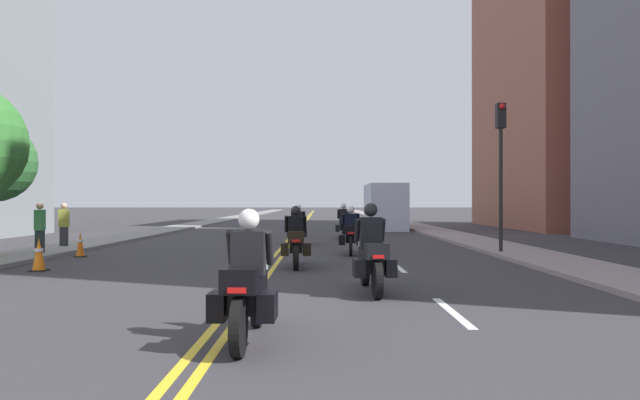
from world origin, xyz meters
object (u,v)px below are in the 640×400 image
object	(u,v)px
motorcycle_0	(248,288)
traffic_light_near	(501,150)
traffic_cone_1	(39,254)
motorcycle_1	(372,257)
pedestrian_2	(64,225)
motorcycle_3	(351,234)
motorcycle_4	(298,228)
motorcycle_5	(344,224)
motorcycle_2	(296,242)
parked_truck	(384,209)
pedestrian_1	(40,228)
traffic_cone_0	(80,244)

from	to	relation	value
motorcycle_0	traffic_light_near	bearing A→B (deg)	60.57
traffic_cone_1	motorcycle_1	bearing A→B (deg)	-22.78
motorcycle_1	pedestrian_2	bearing A→B (deg)	133.36
motorcycle_1	motorcycle_3	world-z (taller)	motorcycle_1
motorcycle_4	motorcycle_5	xyz separation A→B (m)	(1.99, 3.90, 0.00)
motorcycle_2	motorcycle_4	world-z (taller)	motorcycle_2
motorcycle_2	motorcycle_3	distance (m)	4.01
traffic_light_near	parked_truck	xyz separation A→B (m)	(-1.80, 17.06, -2.09)
pedestrian_1	parked_truck	world-z (taller)	parked_truck
motorcycle_0	motorcycle_1	bearing A→B (deg)	65.12
traffic_cone_0	traffic_cone_1	distance (m)	3.57
motorcycle_5	pedestrian_2	world-z (taller)	pedestrian_2
traffic_cone_1	pedestrian_2	distance (m)	6.81
motorcycle_5	pedestrian_2	size ratio (longest dim) A/B	1.29
traffic_cone_0	traffic_light_near	world-z (taller)	traffic_light_near
motorcycle_5	traffic_cone_0	world-z (taller)	motorcycle_5
motorcycle_3	motorcycle_5	world-z (taller)	motorcycle_5
traffic_light_near	pedestrian_2	bearing A→B (deg)	171.50
motorcycle_1	parked_truck	bearing A→B (deg)	79.92
motorcycle_4	traffic_cone_1	xyz separation A→B (m)	(-6.03, -8.61, -0.25)
motorcycle_1	traffic_light_near	distance (m)	9.28
motorcycle_5	pedestrian_2	xyz separation A→B (m)	(-10.33, -6.12, 0.20)
motorcycle_5	pedestrian_1	distance (m)	13.20
traffic_cone_1	traffic_light_near	world-z (taller)	traffic_light_near
traffic_cone_0	parked_truck	xyz separation A→B (m)	(11.41, 17.67, 0.88)
motorcycle_2	parked_truck	size ratio (longest dim) A/B	0.35
motorcycle_4	pedestrian_1	xyz separation A→B (m)	(-7.90, -4.83, 0.21)
traffic_cone_0	pedestrian_2	distance (m)	3.41
motorcycle_2	motorcycle_5	world-z (taller)	motorcycle_5
motorcycle_1	pedestrian_1	world-z (taller)	pedestrian_1
motorcycle_0	pedestrian_1	size ratio (longest dim) A/B	1.29
motorcycle_0	traffic_cone_1	bearing A→B (deg)	132.04
motorcycle_5	traffic_light_near	xyz separation A→B (m)	(4.69, -8.37, 2.70)
motorcycle_2	pedestrian_2	bearing A→B (deg)	143.95
motorcycle_0	motorcycle_5	size ratio (longest dim) A/B	1.01
motorcycle_4	traffic_cone_0	distance (m)	8.27
motorcycle_0	pedestrian_2	world-z (taller)	pedestrian_2
motorcycle_1	pedestrian_2	world-z (taller)	motorcycle_1
motorcycle_0	motorcycle_2	xyz separation A→B (m)	(0.24, 7.85, -0.02)
motorcycle_5	traffic_cone_1	xyz separation A→B (m)	(-8.02, -12.52, -0.26)
traffic_cone_1	parked_truck	xyz separation A→B (m)	(10.91, 21.21, 0.87)
pedestrian_2	parked_truck	bearing A→B (deg)	28.27
motorcycle_0	pedestrian_1	distance (m)	13.41
motorcycle_0	traffic_cone_0	xyz separation A→B (m)	(-6.54, 10.57, -0.27)
motorcycle_2	traffic_light_near	size ratio (longest dim) A/B	0.46
motorcycle_5	traffic_cone_1	size ratio (longest dim) A/B	2.63
traffic_cone_0	pedestrian_1	xyz separation A→B (m)	(-1.37, 0.25, 0.48)
motorcycle_2	traffic_cone_1	xyz separation A→B (m)	(-6.28, -0.82, -0.24)
motorcycle_2	motorcycle_1	bearing A→B (deg)	-71.92
motorcycle_0	traffic_light_near	xyz separation A→B (m)	(6.66, 11.18, 2.70)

